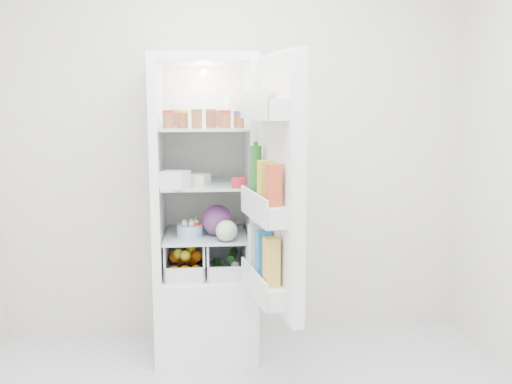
{
  "coord_description": "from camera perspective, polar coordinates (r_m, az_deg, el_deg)",
  "views": [
    {
      "loc": [
        -0.19,
        -2.19,
        1.54
      ],
      "look_at": [
        0.08,
        0.95,
        1.03
      ],
      "focal_mm": 40.0,
      "sensor_mm": 36.0,
      "label": 1
    }
  ],
  "objects": [
    {
      "name": "room_walls",
      "position": [
        2.2,
        -0.01,
        10.45
      ],
      "size": [
        3.02,
        3.02,
        2.61
      ],
      "color": "beige",
      "rests_on": "ground"
    },
    {
      "name": "citrus_pile",
      "position": [
        3.49,
        -7.04,
        -6.84
      ],
      "size": [
        0.2,
        0.31,
        0.16
      ],
      "color": "#E8560C",
      "rests_on": "refrigerator"
    },
    {
      "name": "crisper_right",
      "position": [
        3.5,
        -3.01,
        -6.28
      ],
      "size": [
        0.23,
        0.46,
        0.22
      ],
      "primitive_type": null,
      "color": "silver",
      "rests_on": "refrigerator"
    },
    {
      "name": "bell_pepper",
      "position": [
        3.38,
        -6.13,
        -3.69
      ],
      "size": [
        0.09,
        0.09,
        0.09
      ],
      "primitive_type": "sphere",
      "color": "red",
      "rests_on": "shelf_low"
    },
    {
      "name": "crisper_left",
      "position": [
        3.5,
        -7.04,
        -6.34
      ],
      "size": [
        0.23,
        0.46,
        0.22
      ],
      "primitive_type": null,
      "color": "silver",
      "rests_on": "refrigerator"
    },
    {
      "name": "shelf_top",
      "position": [
        3.38,
        -5.21,
        6.39
      ],
      "size": [
        0.49,
        0.53,
        0.02
      ],
      "primitive_type": "cube",
      "color": "#A7BEC4",
      "rests_on": "refrigerator"
    },
    {
      "name": "red_cabbage",
      "position": [
        3.39,
        -3.92,
        -2.83
      ],
      "size": [
        0.18,
        0.18,
        0.18
      ],
      "primitive_type": "sphere",
      "color": "#511D57",
      "rests_on": "shelf_low"
    },
    {
      "name": "mushroom_bowl",
      "position": [
        3.38,
        -6.64,
        -3.85
      ],
      "size": [
        0.18,
        0.18,
        0.07
      ],
      "primitive_type": "cylinder",
      "rotation": [
        0.0,
        0.0,
        0.22
      ],
      "color": "#96B8E0",
      "rests_on": "shelf_low"
    },
    {
      "name": "veg_pile",
      "position": [
        3.51,
        -2.92,
        -7.03
      ],
      "size": [
        0.16,
        0.3,
        0.1
      ],
      "color": "#1E4E1A",
      "rests_on": "refrigerator"
    },
    {
      "name": "salad_bag",
      "position": [
        3.25,
        -2.97,
        -3.89
      ],
      "size": [
        0.12,
        0.12,
        0.12
      ],
      "primitive_type": "sphere",
      "color": "#B4CF9B",
      "rests_on": "shelf_low"
    },
    {
      "name": "tub_cream",
      "position": [
        3.33,
        -5.74,
        1.3
      ],
      "size": [
        0.14,
        0.14,
        0.06
      ],
      "primitive_type": "cube",
      "rotation": [
        0.0,
        0.0,
        -0.43
      ],
      "color": "silver",
      "rests_on": "shelf_mid"
    },
    {
      "name": "shelf_mid",
      "position": [
        3.41,
        -5.13,
        0.83
      ],
      "size": [
        0.49,
        0.53,
        0.02
      ],
      "primitive_type": "cube",
      "color": "#A7BEC4",
      "rests_on": "refrigerator"
    },
    {
      "name": "shelf_low",
      "position": [
        3.47,
        -5.06,
        -4.24
      ],
      "size": [
        0.49,
        0.53,
        0.01
      ],
      "primitive_type": "cube",
      "color": "#A7BEC4",
      "rests_on": "refrigerator"
    },
    {
      "name": "tin_red",
      "position": [
        3.2,
        -1.74,
        0.95
      ],
      "size": [
        0.1,
        0.1,
        0.06
      ],
      "primitive_type": "cylinder",
      "rotation": [
        0.0,
        0.0,
        0.3
      ],
      "color": "red",
      "rests_on": "shelf_mid"
    },
    {
      "name": "squeeze_bottle",
      "position": [
        3.54,
        -2.72,
        8.14
      ],
      "size": [
        0.07,
        0.07,
        0.18
      ],
      "primitive_type": "cylinder",
      "rotation": [
        0.0,
        0.0,
        -0.41
      ],
      "color": "white",
      "rests_on": "shelf_top"
    },
    {
      "name": "condiment_jars",
      "position": [
        3.32,
        -5.4,
        7.2
      ],
      "size": [
        0.46,
        0.34,
        0.08
      ],
      "color": "#B21919",
      "rests_on": "shelf_top"
    },
    {
      "name": "fridge_door",
      "position": [
        2.86,
        1.92,
        0.12
      ],
      "size": [
        0.26,
        0.6,
        1.3
      ],
      "rotation": [
        0.0,
        0.0,
        1.74
      ],
      "color": "white",
      "rests_on": "refrigerator"
    },
    {
      "name": "refrigerator",
      "position": [
        3.54,
        -5.04,
        -5.19
      ],
      "size": [
        0.6,
        0.6,
        1.8
      ],
      "color": "white",
      "rests_on": "ground"
    },
    {
      "name": "tub_white",
      "position": [
        3.21,
        -8.17,
        1.25
      ],
      "size": [
        0.19,
        0.19,
        0.09
      ],
      "primitive_type": "cube",
      "rotation": [
        0.0,
        0.0,
        -0.36
      ],
      "color": "silver",
      "rests_on": "shelf_mid"
    }
  ]
}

